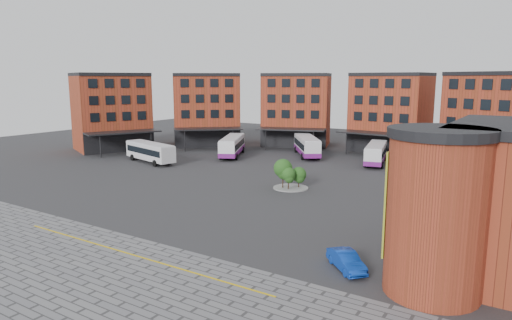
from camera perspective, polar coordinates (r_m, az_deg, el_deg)
The scene contains 12 objects.
ground at distance 48.59m, azimuth -4.53°, elevation -6.06°, with size 160.00×160.00×0.00m, color #28282B.
paving_zone at distance 33.22m, azimuth -25.89°, elevation -14.94°, with size 50.00×22.00×0.02m, color slate.
yellow_line at distance 37.53m, azimuth -15.27°, elevation -11.31°, with size 26.00×0.15×0.02m, color gold.
main_building at distance 82.53m, azimuth 8.98°, elevation 5.64°, with size 94.14×42.48×14.60m.
tree_island at distance 56.61m, azimuth 4.12°, elevation -1.67°, with size 4.40×4.40×3.73m.
bus_a at distance 76.31m, azimuth -13.11°, elevation 1.12°, with size 11.72×5.46×3.23m.
bus_b at distance 80.66m, azimuth -2.99°, elevation 1.81°, with size 7.90×12.15×3.43m.
bus_c at distance 81.15m, azimuth 6.37°, elevation 1.83°, with size 9.53×11.64×3.47m.
bus_d at distance 75.67m, azimuth 14.77°, elevation 0.84°, with size 5.11×11.74×3.22m.
bus_e at distance 71.39m, azimuth 21.36°, elevation -0.14°, with size 7.00×10.83×3.05m.
bus_f at distance 63.80m, azimuth 26.30°, elevation -1.57°, with size 11.11×8.17×3.21m.
blue_car at distance 34.06m, azimuth 11.24°, elevation -12.23°, with size 1.43×4.09×1.35m, color #0D38AF.
Camera 1 is at (28.33, -37.09, 13.52)m, focal length 32.00 mm.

